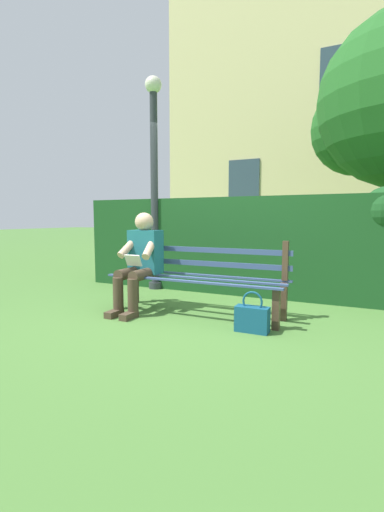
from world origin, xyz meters
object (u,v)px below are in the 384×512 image
(park_bench, at_px, (199,277))
(handbag, at_px, (252,318))
(person_seated, at_px, (140,259))
(lamp_post, at_px, (154,172))

(park_bench, height_order, handbag, park_bench)
(person_seated, height_order, handbag, person_seated)
(person_seated, distance_m, handbag, 1.53)
(lamp_post, bearing_deg, person_seated, 113.74)
(park_bench, xyz_separation_m, handbag, (-0.76, 0.42, -0.28))
(handbag, relative_size, lamp_post, 0.13)
(person_seated, xyz_separation_m, lamp_post, (0.53, -1.21, 1.18))
(person_seated, distance_m, lamp_post, 1.77)
(handbag, bearing_deg, lamp_post, -36.46)
(person_seated, relative_size, handbag, 2.91)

